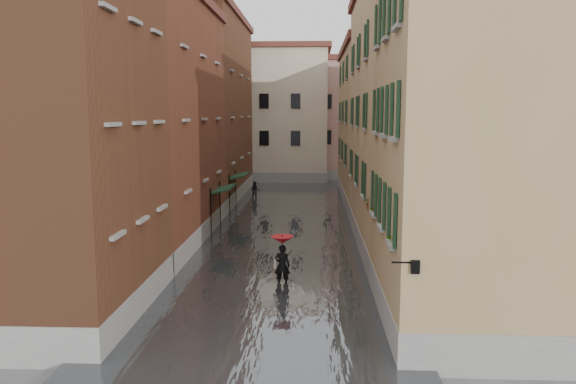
# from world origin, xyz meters

# --- Properties ---
(ground) EXTENTS (120.00, 120.00, 0.00)m
(ground) POSITION_xyz_m (0.00, 0.00, 0.00)
(ground) COLOR #4F4F51
(ground) RESTS_ON ground
(floodwater) EXTENTS (10.00, 60.00, 0.20)m
(floodwater) POSITION_xyz_m (0.00, 13.00, 0.10)
(floodwater) COLOR #4A4D52
(floodwater) RESTS_ON ground
(building_left_near) EXTENTS (6.00, 8.00, 13.00)m
(building_left_near) POSITION_xyz_m (-7.00, -2.00, 6.50)
(building_left_near) COLOR brown
(building_left_near) RESTS_ON ground
(building_left_mid) EXTENTS (6.00, 14.00, 12.50)m
(building_left_mid) POSITION_xyz_m (-7.00, 9.00, 6.25)
(building_left_mid) COLOR brown
(building_left_mid) RESTS_ON ground
(building_left_far) EXTENTS (6.00, 16.00, 14.00)m
(building_left_far) POSITION_xyz_m (-7.00, 24.00, 7.00)
(building_left_far) COLOR brown
(building_left_far) RESTS_ON ground
(building_right_near) EXTENTS (6.00, 8.00, 11.50)m
(building_right_near) POSITION_xyz_m (7.00, -2.00, 5.75)
(building_right_near) COLOR #947B4C
(building_right_near) RESTS_ON ground
(building_right_mid) EXTENTS (6.00, 14.00, 13.00)m
(building_right_mid) POSITION_xyz_m (7.00, 9.00, 6.50)
(building_right_mid) COLOR tan
(building_right_mid) RESTS_ON ground
(building_right_far) EXTENTS (6.00, 16.00, 11.50)m
(building_right_far) POSITION_xyz_m (7.00, 24.00, 5.75)
(building_right_far) COLOR #947B4C
(building_right_far) RESTS_ON ground
(building_end_cream) EXTENTS (12.00, 9.00, 13.00)m
(building_end_cream) POSITION_xyz_m (-3.00, 38.00, 6.50)
(building_end_cream) COLOR beige
(building_end_cream) RESTS_ON ground
(building_end_pink) EXTENTS (10.00, 9.00, 12.00)m
(building_end_pink) POSITION_xyz_m (6.00, 40.00, 6.00)
(building_end_pink) COLOR tan
(building_end_pink) RESTS_ON ground
(awning_near) EXTENTS (1.09, 3.10, 2.80)m
(awning_near) POSITION_xyz_m (-3.49, 11.84, 2.47)
(awning_near) COLOR #16321D
(awning_near) RESTS_ON ground
(awning_far) EXTENTS (1.09, 3.17, 2.80)m
(awning_far) POSITION_xyz_m (-3.48, 18.77, 2.47)
(awning_far) COLOR #16321D
(awning_far) RESTS_ON ground
(wall_lantern) EXTENTS (0.71, 0.22, 0.35)m
(wall_lantern) POSITION_xyz_m (4.33, -6.00, 3.01)
(wall_lantern) COLOR black
(wall_lantern) RESTS_ON ground
(window_planters) EXTENTS (0.59, 7.86, 0.84)m
(window_planters) POSITION_xyz_m (4.12, -0.23, 3.51)
(window_planters) COLOR #9A4632
(window_planters) RESTS_ON ground
(pedestrian_main) EXTENTS (0.95, 0.95, 2.06)m
(pedestrian_main) POSITION_xyz_m (0.50, 1.59, 1.24)
(pedestrian_main) COLOR black
(pedestrian_main) RESTS_ON ground
(pedestrian_far) EXTENTS (0.83, 0.70, 1.53)m
(pedestrian_far) POSITION_xyz_m (-2.88, 23.74, 0.76)
(pedestrian_far) COLOR black
(pedestrian_far) RESTS_ON ground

